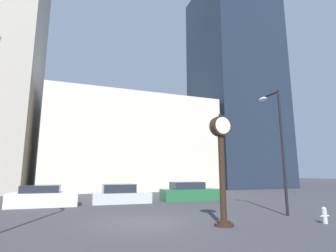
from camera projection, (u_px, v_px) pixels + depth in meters
ground_plane at (145, 223)px, 11.30m from camera, size 200.00×200.00×0.00m
building_storefront_row at (130, 145)px, 36.02m from camera, size 21.48×12.00×11.94m
building_glass_modern at (235, 85)px, 43.99m from camera, size 12.12×12.00×33.59m
street_clock at (222, 158)px, 11.00m from camera, size 0.87×0.77×4.65m
car_white at (43, 197)px, 16.97m from camera, size 4.26×2.09×1.35m
car_silver at (121, 195)px, 18.89m from camera, size 4.16×2.00×1.33m
car_green at (189, 192)px, 20.85m from camera, size 4.62×1.98×1.43m
fire_hydrant_near at (324, 215)px, 11.14m from camera, size 0.46×0.20×0.68m
street_lamp_right at (276, 131)px, 14.26m from camera, size 0.36×1.57×6.60m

